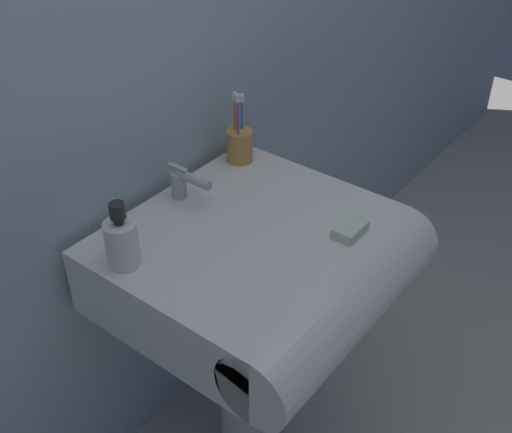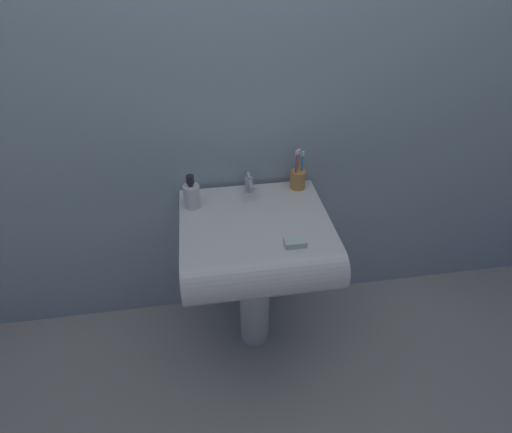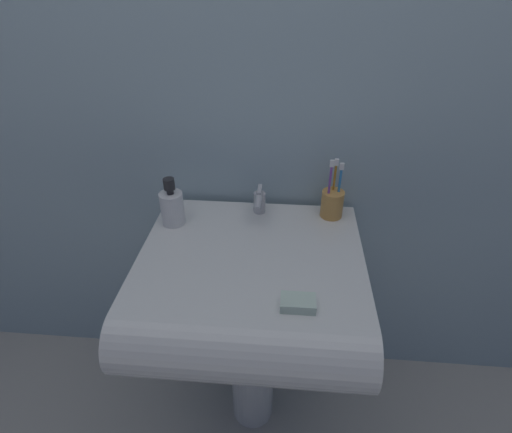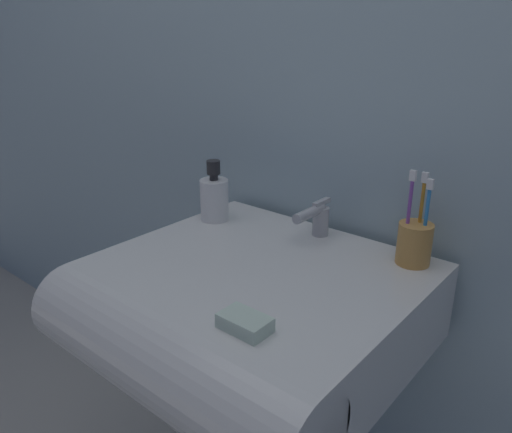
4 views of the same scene
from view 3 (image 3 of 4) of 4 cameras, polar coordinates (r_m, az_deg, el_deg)
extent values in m
plane|color=#ADA89E|center=(1.66, -0.45, -25.82)|extent=(6.00, 6.00, 0.00)
cube|color=#9EB7C1|center=(1.16, 0.70, 22.17)|extent=(5.00, 0.05, 2.40)
cylinder|color=white|center=(1.42, -0.51, -19.71)|extent=(0.14, 0.14, 0.59)
cube|color=white|center=(1.14, -0.60, -8.22)|extent=(0.60, 0.50, 0.16)
cylinder|color=white|center=(0.96, -2.06, -18.08)|extent=(0.60, 0.16, 0.16)
cylinder|color=#B7B7BC|center=(1.23, 0.51, 2.02)|extent=(0.04, 0.04, 0.07)
cylinder|color=#B7B7BC|center=(1.17, 0.34, 2.17)|extent=(0.02, 0.10, 0.02)
cube|color=#B7B7BC|center=(1.20, 0.52, 3.83)|extent=(0.01, 0.06, 0.01)
cylinder|color=#D19347|center=(1.22, 10.81, 1.78)|extent=(0.07, 0.07, 0.08)
cylinder|color=purple|center=(1.19, 10.38, 3.70)|extent=(0.01, 0.01, 0.16)
cube|color=white|center=(1.15, 10.81, 7.45)|extent=(0.01, 0.01, 0.02)
cylinder|color=#338CD8|center=(1.21, 11.73, 3.61)|extent=(0.01, 0.01, 0.14)
cube|color=white|center=(1.17, 12.17, 7.01)|extent=(0.01, 0.01, 0.02)
cylinder|color=orange|center=(1.21, 11.00, 4.05)|extent=(0.01, 0.01, 0.15)
cube|color=white|center=(1.17, 11.44, 7.61)|extent=(0.01, 0.01, 0.02)
cylinder|color=white|center=(1.19, -11.86, 1.15)|extent=(0.07, 0.07, 0.10)
cylinder|color=#262628|center=(1.16, -12.19, 3.55)|extent=(0.02, 0.02, 0.01)
cylinder|color=#262628|center=(1.15, -12.32, 4.56)|extent=(0.03, 0.03, 0.03)
cube|color=silver|center=(0.93, 6.02, -12.18)|extent=(0.08, 0.05, 0.02)
camera|label=1|loc=(0.99, -84.80, 14.65)|focal=45.00mm
camera|label=2|loc=(0.59, -148.76, 0.74)|focal=28.00mm
camera|label=4|loc=(0.55, 65.31, -13.88)|focal=35.00mm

